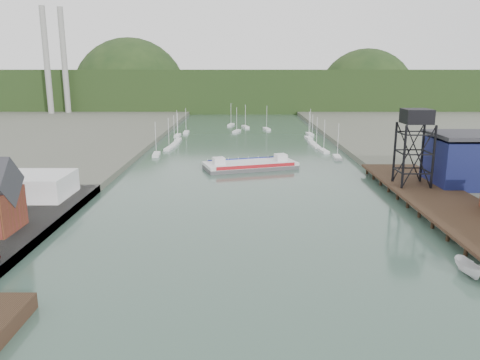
{
  "coord_description": "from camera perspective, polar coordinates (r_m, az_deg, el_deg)",
  "views": [
    {
      "loc": [
        -1.17,
        -38.76,
        26.03
      ],
      "look_at": [
        -1.44,
        54.29,
        4.0
      ],
      "focal_mm": 35.0,
      "sensor_mm": 36.0,
      "label": 1
    }
  ],
  "objects": [
    {
      "name": "ground",
      "position": [
        46.7,
        1.68,
        -20.56
      ],
      "size": [
        600.0,
        600.0,
        0.0
      ],
      "primitive_type": "plane",
      "color": "#314D43",
      "rests_on": "ground"
    },
    {
      "name": "distant_hills",
      "position": [
        340.49,
        -0.31,
        10.68
      ],
      "size": [
        500.0,
        120.0,
        80.0
      ],
      "color": "black",
      "rests_on": "ground"
    },
    {
      "name": "smokestacks",
      "position": [
        290.84,
        -21.56,
        13.2
      ],
      "size": [
        11.2,
        8.2,
        60.0
      ],
      "color": "gray",
      "rests_on": "ground"
    },
    {
      "name": "motorboat",
      "position": [
        67.98,
        26.13,
        -9.65
      ],
      "size": [
        2.57,
        5.71,
        2.14
      ],
      "primitive_type": "imported",
      "rotation": [
        0.0,
        0.0,
        0.09
      ],
      "color": "silver",
      "rests_on": "ground"
    },
    {
      "name": "chain_ferry",
      "position": [
        125.87,
        1.27,
        1.85
      ],
      "size": [
        26.19,
        16.63,
        3.51
      ],
      "rotation": [
        0.0,
        0.0,
        0.31
      ],
      "color": "#4D4D50",
      "rests_on": "ground"
    },
    {
      "name": "lift_tower",
      "position": [
        103.82,
        20.7,
        6.73
      ],
      "size": [
        6.5,
        6.5,
        16.0
      ],
      "color": "black",
      "rests_on": "east_pier"
    },
    {
      "name": "east_pier",
      "position": [
        95.16,
        23.83,
        -2.54
      ],
      "size": [
        14.0,
        70.0,
        2.45
      ],
      "color": "black",
      "rests_on": "ground"
    },
    {
      "name": "marina_sailboats",
      "position": [
        179.08,
        0.57,
        5.07
      ],
      "size": [
        57.71,
        92.65,
        0.9
      ],
      "color": "silver",
      "rests_on": "ground"
    },
    {
      "name": "blue_shed",
      "position": [
        112.83,
        27.15,
        2.16
      ],
      "size": [
        20.5,
        14.5,
        11.3
      ],
      "color": "#0B1434",
      "rests_on": "east_land"
    },
    {
      "name": "white_shed",
      "position": [
        101.02,
        -24.93,
        -0.63
      ],
      "size": [
        18.0,
        12.0,
        4.5
      ],
      "primitive_type": "cube",
      "color": "silver",
      "rests_on": "west_quay"
    }
  ]
}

